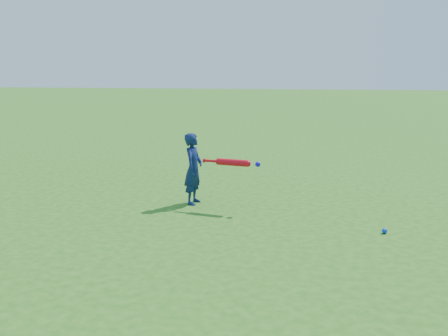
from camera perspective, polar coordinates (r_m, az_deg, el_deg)
name	(u,v)px	position (r m, az deg, el deg)	size (l,w,h in m)	color
ground	(202,211)	(7.32, -2.53, -4.97)	(80.00, 80.00, 0.00)	#266418
child	(193,169)	(7.62, -3.52, -0.08)	(0.40, 0.26, 1.09)	#101D4C
ground_ball_blue	(385,231)	(6.68, 17.88, -6.86)	(0.07, 0.07, 0.07)	#0B36C6
bat_swing	(235,163)	(7.29, 1.24, 0.62)	(0.88, 0.24, 0.10)	red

